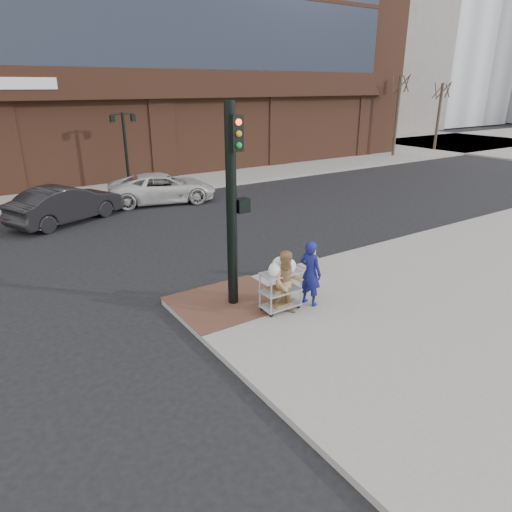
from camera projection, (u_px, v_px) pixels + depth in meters
ground at (266, 314)px, 11.59m from camera, size 220.00×220.00×0.00m
sidewalk_far at (181, 146)px, 42.99m from camera, size 65.00×36.00×0.15m
brick_curb_ramp at (228, 301)px, 11.93m from camera, size 2.80×2.40×0.01m
filler_block at (352, 56)px, 58.82m from camera, size 14.00×20.00×18.00m
bare_tree_a at (401, 74)px, 34.72m from camera, size 1.80×1.80×7.20m
bare_tree_b at (443, 81)px, 38.39m from camera, size 1.80×1.80×6.70m
lamp_post at (125, 142)px, 24.17m from camera, size 1.32×0.22×4.00m
traffic_signal_pole at (233, 202)px, 10.95m from camera, size 0.61×0.51×5.00m
woman_blue at (310, 273)px, 11.53m from camera, size 0.56×0.71×1.71m
pedestrian_tan at (287, 283)px, 11.03m from camera, size 0.96×0.86×1.64m
sedan_dark at (66, 204)px, 19.12m from camera, size 5.05×3.49×1.58m
minivan_white at (163, 188)px, 22.45m from camera, size 5.61×3.60×1.44m
utility_cart at (281, 287)px, 11.30m from camera, size 0.99×0.56×1.37m
fire_hydrant at (312, 260)px, 13.48m from camera, size 0.43×0.30×0.91m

